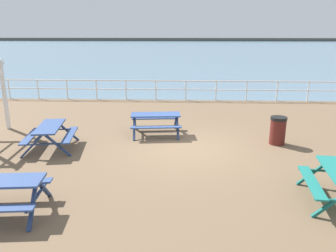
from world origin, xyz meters
TOP-DOWN VIEW (x-y plane):
  - ground_plane at (0.00, 0.00)m, footprint 30.00×24.00m
  - sea_band at (0.00, 52.75)m, footprint 142.00×90.00m
  - distant_shoreline at (0.00, 95.75)m, footprint 142.00×6.00m
  - seaward_railing at (0.00, 7.75)m, footprint 23.07×0.07m
  - picnic_table_near_left at (-4.45, -0.25)m, footprint 1.76×2.00m
  - picnic_table_far_left at (-1.15, 1.47)m, footprint 1.95×1.71m
  - litter_bin at (3.08, 0.55)m, footprint 0.55×0.55m

SIDE VIEW (x-z plane):
  - ground_plane at x=0.00m, z-range -0.20..0.00m
  - sea_band at x=0.00m, z-range 0.00..0.00m
  - distant_shoreline at x=0.00m, z-range -0.90..0.90m
  - litter_bin at x=3.08m, z-range 0.00..0.95m
  - picnic_table_near_left at x=-4.45m, z-range 0.19..0.98m
  - picnic_table_far_left at x=-1.15m, z-range 0.19..0.98m
  - seaward_railing at x=0.00m, z-range 0.20..1.28m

